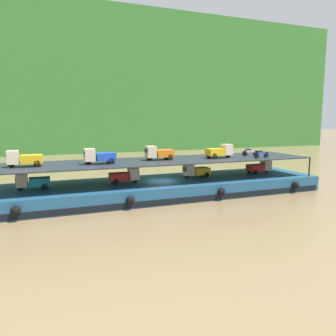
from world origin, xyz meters
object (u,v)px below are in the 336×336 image
at_px(mini_truck_lower_aft, 125,176).
at_px(mini_truck_upper_mid, 99,156).
at_px(mini_truck_lower_stern, 33,181).
at_px(mini_truck_upper_stern, 24,159).
at_px(cargo_barge, 162,188).
at_px(mini_truck_lower_fore, 260,167).
at_px(mini_truck_upper_fore, 159,153).
at_px(mini_truck_upper_bow, 220,151).
at_px(motorcycle_upper_port, 261,154).
at_px(motorcycle_upper_centre, 250,152).
at_px(mini_truck_lower_mid, 196,171).

distance_m(mini_truck_lower_aft, mini_truck_upper_mid, 3.20).
height_order(mini_truck_lower_stern, mini_truck_upper_stern, mini_truck_upper_stern).
relative_size(cargo_barge, mini_truck_lower_aft, 11.73).
distance_m(cargo_barge, mini_truck_lower_fore, 11.72).
bearing_deg(mini_truck_lower_stern, mini_truck_lower_fore, 0.30).
height_order(mini_truck_lower_aft, mini_truck_lower_fore, same).
bearing_deg(mini_truck_upper_stern, cargo_barge, 0.23).
height_order(mini_truck_lower_aft, mini_truck_upper_fore, mini_truck_upper_fore).
distance_m(cargo_barge, mini_truck_upper_stern, 12.71).
height_order(mini_truck_upper_mid, mini_truck_upper_fore, same).
xyz_separation_m(cargo_barge, mini_truck_upper_bow, (6.12, -0.38, 3.44)).
relative_size(mini_truck_lower_stern, motorcycle_upper_port, 1.45).
bearing_deg(mini_truck_upper_fore, mini_truck_upper_bow, -5.93).
height_order(mini_truck_lower_aft, motorcycle_upper_centre, motorcycle_upper_centre).
bearing_deg(motorcycle_upper_centre, motorcycle_upper_port, -92.54).
height_order(cargo_barge, motorcycle_upper_port, motorcycle_upper_port).
bearing_deg(mini_truck_upper_stern, mini_truck_lower_mid, 1.77).
height_order(cargo_barge, mini_truck_lower_mid, mini_truck_lower_mid).
height_order(mini_truck_lower_mid, mini_truck_upper_bow, mini_truck_upper_bow).
relative_size(mini_truck_lower_aft, mini_truck_upper_stern, 1.00).
xyz_separation_m(mini_truck_lower_mid, mini_truck_lower_fore, (7.79, -0.14, 0.00)).
relative_size(mini_truck_lower_stern, mini_truck_lower_aft, 1.00).
height_order(mini_truck_lower_mid, mini_truck_upper_mid, mini_truck_upper_mid).
bearing_deg(mini_truck_upper_stern, mini_truck_upper_fore, 1.56).
relative_size(mini_truck_upper_bow, motorcycle_upper_port, 1.46).
height_order(cargo_barge, mini_truck_upper_bow, mini_truck_upper_bow).
bearing_deg(motorcycle_upper_centre, mini_truck_lower_fore, 10.32).
height_order(mini_truck_lower_aft, mini_truck_upper_bow, mini_truck_upper_bow).
xyz_separation_m(mini_truck_lower_stern, mini_truck_upper_fore, (11.45, 0.10, 2.00)).
distance_m(mini_truck_upper_stern, motorcycle_upper_centre, 22.35).
bearing_deg(mini_truck_lower_stern, mini_truck_lower_mid, 0.99).
height_order(mini_truck_lower_aft, mini_truck_upper_stern, mini_truck_upper_stern).
distance_m(mini_truck_lower_stern, mini_truck_lower_aft, 7.99).
distance_m(mini_truck_upper_bow, motorcycle_upper_centre, 4.03).
distance_m(mini_truck_lower_stern, mini_truck_lower_fore, 23.33).
bearing_deg(mini_truck_upper_stern, motorcycle_upper_port, -5.04).
bearing_deg(cargo_barge, mini_truck_lower_stern, 179.12).
distance_m(mini_truck_upper_stern, mini_truck_upper_bow, 18.36).
bearing_deg(mini_truck_upper_fore, cargo_barge, -48.31).
xyz_separation_m(mini_truck_lower_fore, mini_truck_upper_bow, (-5.51, -0.69, 2.00)).
bearing_deg(mini_truck_lower_aft, motorcycle_upper_port, -8.81).
height_order(mini_truck_lower_aft, motorcycle_upper_port, motorcycle_upper_port).
relative_size(mini_truck_upper_fore, motorcycle_upper_centre, 1.45).
bearing_deg(motorcycle_upper_centre, mini_truck_upper_mid, -178.14).
bearing_deg(mini_truck_lower_aft, mini_truck_upper_stern, -178.89).
relative_size(cargo_barge, mini_truck_lower_stern, 11.68).
relative_size(mini_truck_lower_stern, mini_truck_upper_mid, 1.00).
xyz_separation_m(mini_truck_upper_stern, mini_truck_upper_bow, (18.35, -0.34, 0.00)).
height_order(mini_truck_upper_mid, motorcycle_upper_centre, mini_truck_upper_mid).
relative_size(mini_truck_lower_fore, mini_truck_upper_stern, 1.00).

